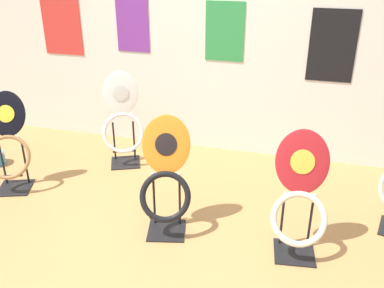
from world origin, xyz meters
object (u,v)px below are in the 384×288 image
Objects in this scene: toilet_seat_display_white_plain at (123,123)px; toilet_seat_display_orange_sun at (166,184)px; toilet_seat_display_jazz_black at (8,147)px; toilet_seat_display_crimson_swirl at (300,200)px.

toilet_seat_display_white_plain reaches higher than toilet_seat_display_orange_sun.
toilet_seat_display_jazz_black is (-0.76, -0.70, -0.03)m from toilet_seat_display_white_plain.
toilet_seat_display_crimson_swirl reaches higher than toilet_seat_display_orange_sun.
toilet_seat_display_white_plain is 1.07× the size of toilet_seat_display_jazz_black.
toilet_seat_display_crimson_swirl is (1.70, -0.92, -0.01)m from toilet_seat_display_white_plain.
toilet_seat_display_white_plain is at bearing 128.80° from toilet_seat_display_orange_sun.
toilet_seat_display_orange_sun is (0.75, -0.93, -0.03)m from toilet_seat_display_white_plain.
toilet_seat_display_white_plain is 1.04× the size of toilet_seat_display_orange_sun.
toilet_seat_display_orange_sun is at bearing -179.75° from toilet_seat_display_crimson_swirl.
toilet_seat_display_orange_sun is 1.00× the size of toilet_seat_display_crimson_swirl.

